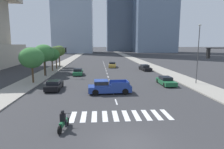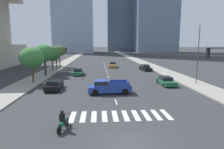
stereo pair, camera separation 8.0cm
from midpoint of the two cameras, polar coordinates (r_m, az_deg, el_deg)
name	(u,v)px [view 2 (the right image)]	position (r m, az deg, el deg)	size (l,w,h in m)	color
ground_plane	(129,144)	(12.66, 5.20, -19.72)	(800.00, 800.00, 0.00)	#333335
sidewalk_east	(165,72)	(43.90, 15.47, 0.81)	(4.00, 260.00, 0.15)	gray
sidewalk_west	(46,73)	(42.80, -18.79, 0.46)	(4.00, 260.00, 0.15)	gray
crosswalk_near	(120,116)	(16.91, 2.59, -12.06)	(8.55, 2.54, 0.01)	silver
lane_divider_center	(106,71)	(44.13, -1.60, 1.08)	(0.14, 50.00, 0.01)	silver
motorcycle_lead	(63,122)	(14.57, -14.19, -13.43)	(0.72, 2.05, 1.49)	black
pickup_truck	(107,87)	(23.97, -1.25, -3.69)	(5.38, 2.22, 1.67)	navy
sedan_green_0	(166,81)	(30.15, 15.78, -1.88)	(1.81, 4.60, 1.20)	#1E6038
sedan_green_1	(78,72)	(38.83, -9.90, 0.74)	(1.95, 4.43, 1.29)	#1E6038
sedan_black_2	(54,85)	(27.05, -16.66, -3.07)	(1.84, 4.32, 1.28)	black
sedan_black_3	(145,68)	(45.60, 9.90, 1.96)	(2.15, 4.91, 1.31)	black
sedan_gold_4	(113,65)	(51.14, 0.22, 2.85)	(2.24, 4.93, 1.28)	#B28E38
traffic_signal_far	(54,55)	(37.33, -16.82, 5.45)	(4.34, 0.28, 5.64)	#333335
street_lamp_east	(198,50)	(31.66, 24.27, 6.55)	(0.50, 0.24, 8.79)	#3F3F42
street_tree_nearest	(32,58)	(31.96, -22.58, 4.58)	(3.73, 3.73, 5.44)	#4C3823
street_tree_second	(44,53)	(38.47, -19.41, 5.96)	(3.84, 3.84, 5.87)	#4C3823
street_tree_third	(52,55)	(44.55, -17.26, 5.63)	(3.37, 3.37, 5.07)	#4C3823
street_tree_fourth	(56,51)	(48.72, -16.15, 6.56)	(2.87, 2.87, 5.41)	#4C3823
street_tree_fifth	(59,51)	(52.61, -15.25, 6.76)	(3.20, 3.20, 5.55)	#4C3823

